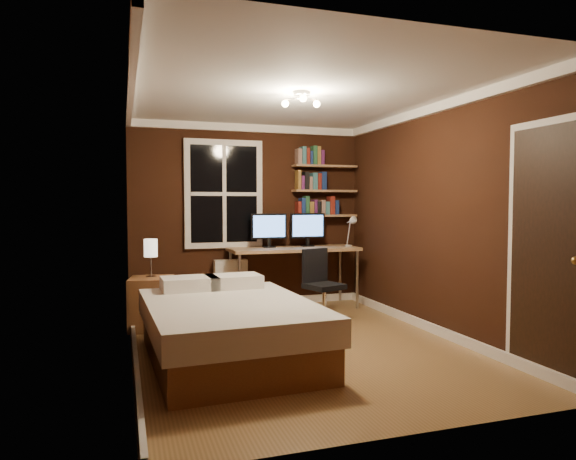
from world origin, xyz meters
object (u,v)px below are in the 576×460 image
object	(u,v)px
desk	(294,252)
monitor_right	(308,230)
nightstand	(152,303)
monitor_left	(269,231)
office_chair	(322,295)
bedside_lamp	(151,258)
radiator	(231,284)
desk_lamp	(351,231)
bed	(229,329)

from	to	relation	value
desk	monitor_right	world-z (taller)	monitor_right
nightstand	monitor_left	xyz separation A→B (m)	(1.58, 0.70, 0.76)
nightstand	monitor_right	size ratio (longest dim) A/B	1.19
monitor_left	desk	bearing A→B (deg)	-15.09
monitor_left	office_chair	distance (m)	1.26
monitor_right	monitor_left	bearing A→B (deg)	180.00
nightstand	desk	world-z (taller)	desk
bedside_lamp	desk	xyz separation A→B (m)	(1.91, 0.62, -0.04)
office_chair	radiator	bearing A→B (deg)	110.68
bedside_lamp	office_chair	size ratio (longest dim) A/B	0.50
nightstand	radiator	size ratio (longest dim) A/B	0.89
desk_lamp	desk	bearing A→B (deg)	168.53
desk	desk_lamp	bearing A→B (deg)	-11.47
radiator	monitor_right	size ratio (longest dim) A/B	1.34
bed	monitor_left	size ratio (longest dim) A/B	4.12
bedside_lamp	desk_lamp	bearing A→B (deg)	9.70
monitor_right	office_chair	size ratio (longest dim) A/B	0.57
bedside_lamp	monitor_right	world-z (taller)	monitor_right
nightstand	bedside_lamp	world-z (taller)	bedside_lamp
desk	monitor_right	xyz separation A→B (m)	(0.23, 0.09, 0.29)
bed	office_chair	size ratio (longest dim) A/B	2.34
radiator	office_chair	bearing A→B (deg)	-50.27
bedside_lamp	monitor_left	size ratio (longest dim) A/B	0.88
bed	desk	bearing A→B (deg)	54.65
office_chair	desk	bearing A→B (deg)	75.92
bedside_lamp	office_chair	xyz separation A→B (m)	(1.98, -0.23, -0.49)
office_chair	nightstand	bearing A→B (deg)	154.20
nightstand	monitor_left	distance (m)	1.89
radiator	monitor_left	world-z (taller)	monitor_left
monitor_right	bed	bearing A→B (deg)	-126.05
desk	monitor_left	distance (m)	0.44
desk_lamp	bed	bearing A→B (deg)	-138.16
desk	office_chair	xyz separation A→B (m)	(0.07, -0.85, -0.45)
bedside_lamp	desk_lamp	world-z (taller)	desk_lamp
nightstand	desk_lamp	xyz separation A→B (m)	(2.68, 0.46, 0.75)
radiator	desk_lamp	bearing A→B (deg)	-13.60
desk_lamp	nightstand	bearing A→B (deg)	-170.30
bed	radiator	distance (m)	2.29
nightstand	monitor_right	distance (m)	2.38
monitor_right	nightstand	bearing A→B (deg)	-161.79
desk	monitor_left	bearing A→B (deg)	164.91
monitor_left	desk_lamp	distance (m)	1.13
bed	bedside_lamp	distance (m)	1.61
bed	bedside_lamp	bearing A→B (deg)	110.91
bed	monitor_right	distance (m)	2.71
desk	bedside_lamp	bearing A→B (deg)	-162.09
desk_lamp	office_chair	xyz separation A→B (m)	(-0.70, -0.69, -0.73)
bed	radiator	size ratio (longest dim) A/B	3.08
nightstand	office_chair	bearing A→B (deg)	2.77
monitor_right	bedside_lamp	bearing A→B (deg)	-161.79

